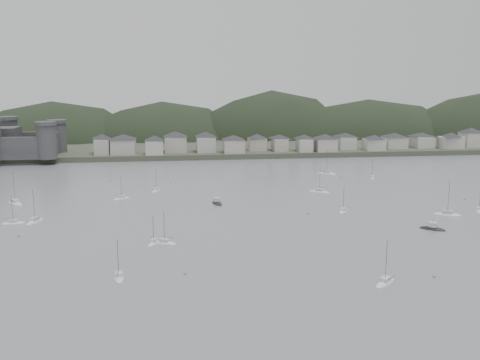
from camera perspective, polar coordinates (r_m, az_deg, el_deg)
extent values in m
plane|color=slate|center=(133.42, 4.31, -8.42)|extent=(900.00, 900.00, 0.00)
cube|color=#383D2D|center=(421.29, -3.98, 4.85)|extent=(900.00, 250.00, 3.00)
ellipsoid|color=black|center=(407.74, -19.50, 2.43)|extent=(138.98, 92.48, 81.13)
ellipsoid|color=black|center=(399.85, -8.38, 2.80)|extent=(132.08, 90.41, 79.74)
ellipsoid|color=black|center=(407.61, 3.38, 2.65)|extent=(133.88, 88.37, 101.41)
ellipsoid|color=black|center=(423.34, 13.58, 2.99)|extent=(165.81, 81.78, 82.55)
cylinder|color=#37373A|center=(298.34, -20.29, 3.88)|extent=(10.00, 10.00, 18.00)
cylinder|color=#37373A|center=(334.20, -23.89, 4.37)|extent=(11.00, 11.00, 19.00)
cylinder|color=#37373A|center=(325.62, -19.23, 4.37)|extent=(10.00, 10.00, 17.00)
cube|color=#37373A|center=(333.59, -23.89, 3.76)|extent=(56.00, 3.50, 12.00)
cube|color=#37373A|center=(312.25, -19.71, 3.64)|extent=(3.50, 30.00, 12.00)
cube|color=#37373A|center=(319.10, -24.66, 3.79)|extent=(20.00, 16.00, 16.00)
cube|color=#A5A097|center=(309.85, -14.72, 3.54)|extent=(8.34, 12.91, 8.59)
pyramid|color=#242428|center=(309.23, -14.77, 4.61)|extent=(15.78, 15.78, 3.01)
cube|color=#A5A097|center=(308.00, -12.58, 3.57)|extent=(13.68, 13.35, 8.36)
pyramid|color=#242428|center=(307.39, -12.62, 4.62)|extent=(20.07, 20.07, 2.93)
cube|color=#B9B5AD|center=(301.72, -9.29, 3.52)|extent=(9.78, 10.20, 8.08)
pyramid|color=#242428|center=(301.11, -9.33, 4.55)|extent=(14.83, 14.83, 2.83)
cube|color=#A5A097|center=(311.10, -7.02, 3.88)|extent=(12.59, 13.33, 9.09)
pyramid|color=#242428|center=(310.45, -7.05, 5.01)|extent=(19.24, 19.24, 3.18)
cube|color=#B9B5AD|center=(310.25, -3.73, 3.90)|extent=(10.74, 12.17, 8.87)
pyramid|color=#242428|center=(309.62, -3.74, 5.00)|extent=(17.01, 17.01, 3.10)
cube|color=#A5A097|center=(305.29, -0.70, 3.70)|extent=(11.63, 12.09, 7.69)
pyramid|color=#242428|center=(304.71, -0.71, 4.67)|extent=(17.61, 17.61, 2.69)
cube|color=#A5A097|center=(315.99, 1.87, 3.91)|extent=(10.37, 9.35, 7.44)
pyramid|color=#242428|center=(315.45, 1.88, 4.81)|extent=(14.65, 14.65, 2.60)
cube|color=#A5A097|center=(316.13, 4.34, 3.87)|extent=(8.24, 12.20, 7.22)
pyramid|color=#242428|center=(315.60, 4.35, 4.75)|extent=(15.17, 15.17, 2.53)
cube|color=#B9B5AD|center=(314.22, 7.02, 3.80)|extent=(8.06, 10.91, 7.46)
pyramid|color=#242428|center=(313.68, 7.04, 4.71)|extent=(14.08, 14.08, 2.61)
cube|color=#A5A097|center=(316.12, 9.26, 3.80)|extent=(11.73, 11.78, 7.66)
pyramid|color=#242428|center=(315.56, 9.28, 4.73)|extent=(17.46, 17.46, 2.68)
cube|color=#B9B5AD|center=(330.30, 11.40, 3.99)|extent=(10.19, 13.02, 7.33)
pyramid|color=#242428|center=(329.78, 11.43, 4.84)|extent=(17.23, 17.23, 2.57)
cube|color=#B9B5AD|center=(327.29, 14.37, 3.77)|extent=(11.70, 9.81, 6.88)
pyramid|color=#242428|center=(326.80, 14.41, 4.57)|extent=(15.97, 15.97, 2.41)
cube|color=#B9B5AD|center=(341.94, 16.45, 3.95)|extent=(12.83, 12.48, 7.00)
pyramid|color=#242428|center=(341.46, 16.49, 4.74)|extent=(18.79, 18.79, 2.45)
cube|color=#B9B5AD|center=(350.25, 19.16, 3.95)|extent=(11.07, 13.50, 6.97)
pyramid|color=#242428|center=(349.78, 19.21, 4.71)|extent=(18.25, 18.25, 2.44)
cube|color=#B9B5AD|center=(350.67, 21.96, 3.80)|extent=(13.75, 9.12, 7.34)
pyramid|color=#242428|center=(350.19, 22.02, 4.61)|extent=(16.97, 16.97, 2.57)
cube|color=#B9B5AD|center=(364.47, 23.81, 4.03)|extent=(11.37, 11.57, 9.05)
pyramid|color=#242428|center=(363.92, 23.89, 4.99)|extent=(17.03, 17.03, 3.17)
ellipsoid|color=silver|center=(122.92, -13.05, -10.34)|extent=(3.19, 7.30, 1.41)
cube|color=silver|center=(122.57, -13.07, -9.90)|extent=(1.87, 2.66, 0.70)
cylinder|color=#3F3F42|center=(121.39, -13.14, -8.33)|extent=(0.12, 0.12, 8.83)
cylinder|color=#3F3F42|center=(121.22, -13.22, -9.86)|extent=(0.53, 3.16, 0.10)
ellipsoid|color=silver|center=(181.99, 11.17, -3.40)|extent=(5.70, 6.81, 1.36)
cube|color=silver|center=(181.76, 11.18, -3.10)|extent=(2.59, 2.81, 0.70)
cylinder|color=#3F3F42|center=(180.99, 11.22, -2.05)|extent=(0.12, 0.12, 8.50)
cylinder|color=#3F3F42|center=(180.94, 11.50, -2.99)|extent=(1.85, 2.56, 0.10)
ellipsoid|color=silver|center=(202.79, -12.76, -2.02)|extent=(7.04, 5.32, 1.37)
cube|color=silver|center=(202.58, -12.77, -1.75)|extent=(2.83, 2.50, 0.70)
cylinder|color=#3F3F42|center=(201.88, -12.81, -0.80)|extent=(0.12, 0.12, 8.57)
cylinder|color=#3F3F42|center=(203.16, -13.06, -1.57)|extent=(2.72, 1.62, 0.10)
ellipsoid|color=silver|center=(255.07, 9.44, 0.65)|extent=(9.22, 8.05, 1.87)
cube|color=silver|center=(254.86, 9.45, 0.93)|extent=(3.84, 3.62, 0.70)
cylinder|color=#3F3F42|center=(254.12, 9.48, 1.98)|extent=(0.12, 0.12, 11.66)
cylinder|color=#3F3F42|center=(253.42, 9.23, 1.00)|extent=(3.39, 2.64, 0.10)
ellipsoid|color=silver|center=(197.19, 24.57, -3.09)|extent=(5.45, 6.90, 1.36)
cube|color=silver|center=(196.98, 24.59, -2.81)|extent=(2.53, 2.81, 0.70)
cylinder|color=#3F3F42|center=(196.28, 24.67, -1.84)|extent=(0.12, 0.12, 8.48)
ellipsoid|color=silver|center=(206.83, -23.26, -2.39)|extent=(8.25, 9.20, 1.88)
cube|color=silver|center=(206.57, -23.29, -2.05)|extent=(3.68, 3.86, 0.70)
cylinder|color=#3F3F42|center=(205.65, -23.38, -0.75)|extent=(0.12, 0.12, 11.75)
cylinder|color=#3F3F42|center=(205.52, -23.68, -1.99)|extent=(2.74, 3.35, 0.10)
ellipsoid|color=silver|center=(178.16, -23.45, -4.39)|extent=(7.42, 3.27, 1.44)
cube|color=silver|center=(177.92, -23.47, -4.07)|extent=(2.71, 1.91, 0.70)
cylinder|color=#3F3F42|center=(177.09, -23.56, -2.94)|extent=(0.12, 0.12, 8.97)
cylinder|color=#3F3F42|center=(178.31, -23.87, -3.89)|extent=(3.21, 0.55, 0.10)
ellipsoid|color=silver|center=(146.08, -9.38, -6.82)|extent=(4.07, 6.59, 1.26)
cube|color=silver|center=(145.81, -9.40, -6.47)|extent=(2.06, 2.54, 0.70)
cylinder|color=#3F3F42|center=(144.92, -9.43, -5.28)|extent=(0.12, 0.12, 7.85)
cylinder|color=#3F3F42|center=(146.68, -9.54, -6.15)|extent=(1.08, 2.69, 0.10)
ellipsoid|color=silver|center=(212.15, 8.65, -1.33)|extent=(8.69, 7.12, 1.72)
cube|color=silver|center=(211.92, 8.65, -1.02)|extent=(3.56, 3.26, 0.70)
cylinder|color=#3F3F42|center=(211.09, 8.69, 0.14)|extent=(0.12, 0.12, 10.78)
cylinder|color=#3F3F42|center=(212.99, 8.93, -0.82)|extent=(3.27, 2.26, 0.10)
ellipsoid|color=silver|center=(177.68, -21.41, -4.28)|extent=(5.39, 8.83, 1.68)
cube|color=silver|center=(177.41, -21.44, -3.92)|extent=(2.74, 3.40, 0.70)
cylinder|color=#3F3F42|center=(176.44, -21.53, -2.58)|extent=(0.12, 0.12, 10.52)
cylinder|color=#3F3F42|center=(175.81, -21.39, -3.86)|extent=(1.38, 3.60, 0.10)
ellipsoid|color=silver|center=(214.92, -9.09, -1.19)|extent=(4.67, 7.48, 1.43)
cube|color=silver|center=(214.72, -9.10, -0.92)|extent=(2.36, 2.89, 0.70)
cylinder|color=#3F3F42|center=(214.04, -9.12, 0.02)|extent=(0.12, 0.12, 8.92)
cylinder|color=#3F3F42|center=(215.80, -9.21, -0.72)|extent=(1.24, 3.04, 0.10)
ellipsoid|color=silver|center=(145.55, -8.22, -6.85)|extent=(7.27, 4.94, 1.39)
cube|color=silver|center=(145.25, -8.23, -6.47)|extent=(2.86, 2.41, 0.70)
cylinder|color=#3F3F42|center=(144.27, -8.27, -5.14)|extent=(0.12, 0.12, 8.72)
cylinder|color=#3F3F42|center=(145.58, -7.78, -6.20)|extent=(2.89, 1.40, 0.10)
ellipsoid|color=silver|center=(121.11, 15.51, -10.78)|extent=(7.34, 6.91, 1.53)
cube|color=silver|center=(120.73, 15.54, -10.31)|extent=(3.12, 3.04, 0.70)
cylinder|color=#3F3F42|center=(119.44, 15.63, -8.58)|extent=(0.12, 0.12, 9.56)
cylinder|color=#3F3F42|center=(120.16, 16.18, -10.17)|extent=(2.64, 2.36, 0.10)
ellipsoid|color=silver|center=(186.99, 21.63, -3.58)|extent=(9.48, 6.49, 1.82)
cube|color=silver|center=(186.72, 21.66, -3.22)|extent=(3.74, 3.16, 0.70)
cylinder|color=#3F3F42|center=(185.73, 21.75, -1.83)|extent=(0.12, 0.12, 11.38)
cylinder|color=#3F3F42|center=(185.29, 21.37, -3.13)|extent=(3.76, 1.82, 0.10)
ellipsoid|color=silver|center=(247.90, 14.18, 0.19)|extent=(4.14, 6.82, 1.30)
cube|color=silver|center=(247.73, 14.19, 0.40)|extent=(2.11, 2.62, 0.70)
cylinder|color=#3F3F42|center=(247.20, 14.23, 1.15)|extent=(0.12, 0.12, 8.12)
cylinder|color=#3F3F42|center=(248.50, 14.02, 0.57)|extent=(1.08, 2.79, 0.10)
ellipsoid|color=black|center=(167.74, 20.22, -5.06)|extent=(7.70, 6.83, 1.68)
cube|color=silver|center=(167.36, 20.25, -4.57)|extent=(3.11, 3.09, 1.40)
cylinder|color=#3F3F42|center=(167.14, 20.27, -4.27)|extent=(0.10, 0.10, 1.20)
ellipsoid|color=black|center=(190.63, -2.52, -2.57)|extent=(4.43, 8.46, 1.77)
cube|color=silver|center=(190.29, -2.52, -2.12)|extent=(2.69, 2.81, 1.40)
cylinder|color=#3F3F42|center=(190.09, -2.53, -1.85)|extent=(0.10, 0.10, 1.20)
sphere|color=#BA773E|center=(177.34, 7.38, -3.62)|extent=(0.70, 0.70, 0.70)
sphere|color=#BA773E|center=(163.06, -22.95, -5.65)|extent=(0.70, 0.70, 0.70)
sphere|color=#BA773E|center=(247.77, 10.95, 0.34)|extent=(0.70, 0.70, 0.70)
sphere|color=#BA773E|center=(214.32, 23.27, -1.93)|extent=(0.70, 0.70, 0.70)
sphere|color=#BA773E|center=(122.74, -6.01, -10.10)|extent=(0.70, 0.70, 0.70)
sphere|color=#BA773E|center=(240.50, -14.00, -0.09)|extent=(0.70, 0.70, 0.70)
sphere|color=#BA773E|center=(232.02, -7.54, -0.25)|extent=(0.70, 0.70, 0.70)
sphere|color=#BA773E|center=(128.13, 20.40, -9.82)|extent=(0.70, 0.70, 0.70)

